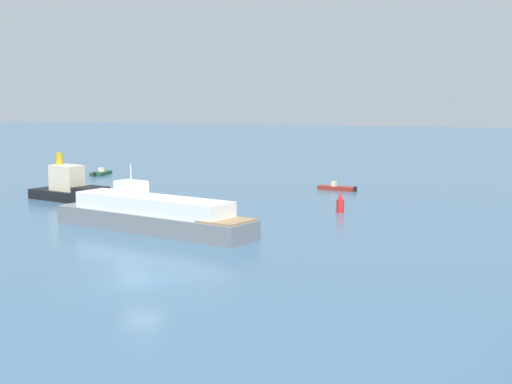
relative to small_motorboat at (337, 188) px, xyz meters
name	(u,v)px	position (x,y,z in m)	size (l,w,h in m)	color
ground_plane	(142,281)	(-3.03, -43.95, -0.26)	(400.00, 400.00, 0.00)	#3D607F
small_motorboat	(337,188)	(0.00, 0.00, 0.00)	(4.56, 2.01, 0.96)	maroon
white_riverboat	(153,215)	(-9.22, -28.97, 1.06)	(18.71, 9.20, 5.29)	slate
fishing_skiff	(101,173)	(-33.00, 6.18, -0.01)	(1.90, 4.14, 0.93)	#19472D
tugboat	(70,189)	(-24.47, -15.88, 0.95)	(9.62, 5.90, 4.80)	black
channel_buoy_red	(340,204)	(3.35, -15.42, 0.55)	(0.70, 0.70, 1.90)	red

